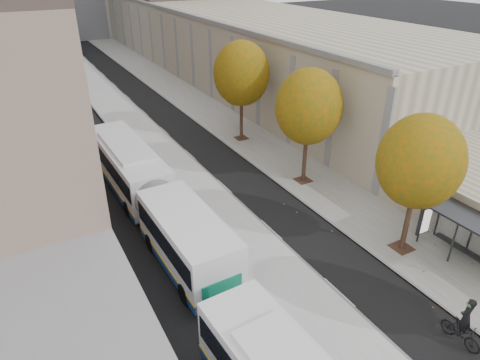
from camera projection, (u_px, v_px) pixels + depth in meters
bus_platform at (144, 139)px, 37.15m from camera, size 4.25×150.00×0.15m
sidewalk at (226, 123)px, 40.58m from camera, size 4.75×150.00×0.08m
building_tan at (205, 30)px, 66.05m from camera, size 18.00×92.00×8.00m
bus_shelter at (469, 223)px, 21.63m from camera, size 1.90×4.40×2.53m
tree_c at (420, 162)px, 20.89m from camera, size 4.20×4.20×7.28m
tree_d at (309, 107)px, 27.76m from camera, size 4.40×4.40×7.60m
tree_e at (241, 74)px, 34.63m from camera, size 4.60×4.60×7.92m
bus_far at (149, 192)px, 25.53m from camera, size 3.15×18.51×3.08m
cyclist at (463, 327)px, 17.30m from camera, size 0.68×1.83×2.33m
distant_car at (72, 93)px, 47.46m from camera, size 2.54×4.22×1.34m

